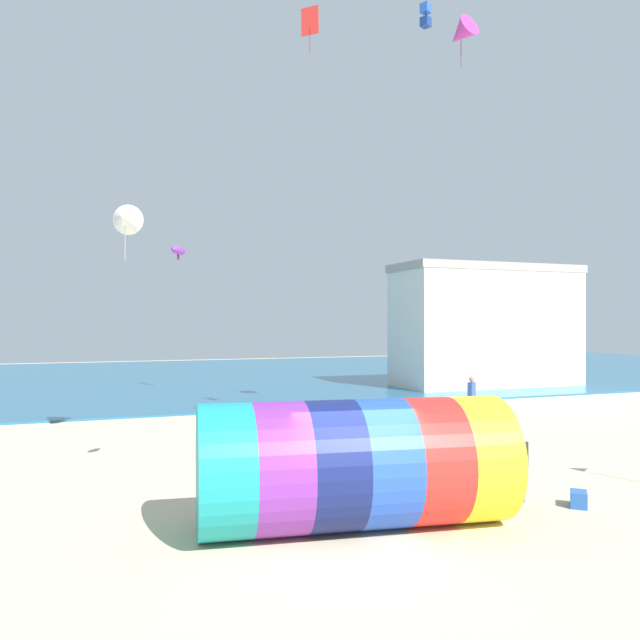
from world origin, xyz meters
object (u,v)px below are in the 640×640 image
kite_magenta_delta (461,33)px  kite_purple_parafoil (178,250)px  giant_inflatable_tube (355,464)px  cooler_box (579,499)px  kite_white_delta (125,219)px  bystander_near_water (472,396)px  kite_red_diamond (310,21)px  kite_handler (520,466)px  kite_blue_box (426,15)px

kite_magenta_delta → kite_purple_parafoil: (-11.73, -5.15, -9.66)m
giant_inflatable_tube → kite_purple_parafoil: kite_purple_parafoil is taller
kite_magenta_delta → cooler_box: kite_magenta_delta is taller
kite_white_delta → kite_purple_parafoil: kite_white_delta is taller
bystander_near_water → cooler_box: 14.02m
kite_white_delta → kite_red_diamond: (8.14, 4.92, 10.05)m
kite_white_delta → kite_red_diamond: size_ratio=0.92×
giant_inflatable_tube → kite_white_delta: kite_white_delta is taller
kite_magenta_delta → kite_handler: bearing=-115.7°
kite_magenta_delta → kite_blue_box: (-2.86, -2.16, -0.78)m
giant_inflatable_tube → kite_purple_parafoil: bearing=125.4°
kite_purple_parafoil → cooler_box: bearing=-29.3°
kite_handler → kite_white_delta: size_ratio=0.86×
giant_inflatable_tube → kite_red_diamond: 22.15m
kite_handler → giant_inflatable_tube: bearing=-175.2°
kite_red_diamond → bystander_near_water: (7.04, -2.09, -16.75)m
kite_white_delta → kite_red_diamond: bearing=31.2°
kite_handler → kite_blue_box: size_ratio=1.90×
kite_handler → bystander_near_water: 13.71m
kite_handler → kite_blue_box: bearing=77.9°
kite_handler → kite_white_delta: (-8.40, 9.08, 6.77)m
kite_white_delta → bystander_near_water: bearing=10.6°
kite_blue_box → cooler_box: kite_blue_box is taller
bystander_near_water → kite_red_diamond: bearing=163.5°
kite_red_diamond → kite_purple_parafoil: 16.99m
giant_inflatable_tube → cooler_box: 5.51m
kite_white_delta → kite_purple_parafoil: 5.53m
kite_white_delta → kite_magenta_delta: (12.73, -0.06, 8.09)m
kite_blue_box → cooler_box: size_ratio=1.67×
kite_red_diamond → kite_purple_parafoil: size_ratio=2.71×
bystander_near_water → kite_magenta_delta: bearing=-130.2°
kite_blue_box → kite_purple_parafoil: bearing=-161.4°
kite_magenta_delta → bystander_near_water: kite_magenta_delta is taller
kite_magenta_delta → kite_purple_parafoil: 16.05m
kite_white_delta → cooler_box: bearing=-46.5°
kite_white_delta → kite_purple_parafoil: bearing=-79.1°
giant_inflatable_tube → kite_handler: 4.43m
kite_white_delta → kite_magenta_delta: kite_magenta_delta is taller
kite_handler → kite_white_delta: 14.10m
kite_red_diamond → cooler_box: (1.24, -14.83, -17.48)m
kite_handler → cooler_box: kite_handler is taller
giant_inflatable_tube → cooler_box: giant_inflatable_tube is taller
giant_inflatable_tube → bystander_near_water: (11.18, 12.29, -0.41)m
cooler_box → giant_inflatable_tube: bearing=175.1°
kite_purple_parafoil → kite_handler: bearing=-27.6°
kite_blue_box → cooler_box: bearing=-93.6°
kite_white_delta → cooler_box: (9.39, -9.91, -7.43)m
giant_inflatable_tube → kite_handler: giant_inflatable_tube is taller
kite_white_delta → kite_blue_box: bearing=-12.7°
bystander_near_water → kite_purple_parafoil: bearing=-150.4°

